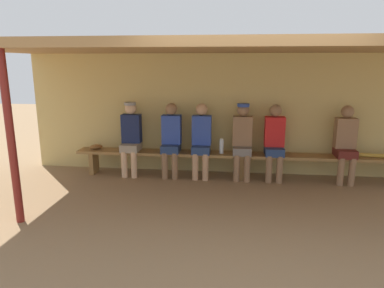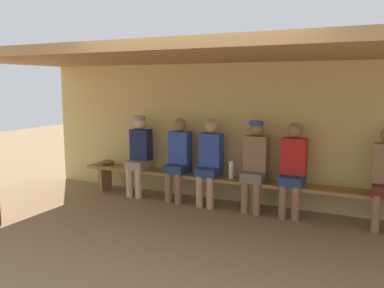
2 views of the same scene
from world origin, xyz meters
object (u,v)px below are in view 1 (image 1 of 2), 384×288
player_near_post (346,141)px  player_in_red (171,137)px  support_post (11,140)px  player_in_blue (242,138)px  player_leftmost (131,135)px  water_bottle_clear (222,146)px  baseball_glove_worn (96,147)px  player_rightmost (201,138)px  player_middle (274,140)px  baseball_bat (371,155)px  bench (242,158)px

player_near_post → player_in_red: size_ratio=1.00×
support_post → player_in_red: support_post is taller
player_in_blue → player_leftmost: same height
water_bottle_clear → baseball_glove_worn: (-2.34, 0.04, -0.08)m
player_in_blue → water_bottle_clear: size_ratio=5.06×
player_in_blue → player_rightmost: 0.73m
player_in_blue → baseball_glove_worn: 2.71m
player_middle → baseball_glove_worn: player_middle is taller
support_post → baseball_bat: bearing=22.3°
support_post → water_bottle_clear: 3.34m
water_bottle_clear → player_near_post: bearing=0.6°
support_post → player_near_post: bearing=24.3°
player_in_red → player_near_post: bearing=0.0°
player_near_post → player_middle: bearing=180.0°
bench → player_leftmost: player_leftmost is taller
bench → baseball_bat: 2.19m
player_leftmost → water_bottle_clear: (1.65, -0.02, -0.16)m
player_middle → baseball_bat: size_ratio=1.66×
bench → player_middle: bearing=0.3°
player_in_red → player_rightmost: (0.55, 0.00, 0.00)m
player_near_post → player_leftmost: bearing=180.0°
bench → player_in_blue: size_ratio=4.46×
support_post → player_in_red: size_ratio=1.65×
player_in_blue → baseball_glove_worn: player_in_blue is taller
water_bottle_clear → player_rightmost: bearing=176.4°
water_bottle_clear → player_in_blue: bearing=3.7°
player_rightmost → baseball_glove_worn: player_rightmost is taller
player_in_red → player_middle: same height
player_rightmost → player_leftmost: 1.29m
player_middle → support_post: bearing=-148.8°
player_middle → water_bottle_clear: 0.93m
player_in_blue → baseball_glove_worn: bearing=179.6°
bench → player_leftmost: bearing=179.9°
player_rightmost → baseball_glove_worn: (-1.97, 0.02, -0.22)m
support_post → player_leftmost: bearing=66.7°
baseball_glove_worn → player_rightmost: bearing=144.2°
support_post → player_in_blue: size_ratio=1.64×
player_in_blue → player_middle: player_in_blue is taller
player_near_post → baseball_bat: 0.50m
player_near_post → player_in_red: (-3.02, 0.00, 0.00)m
player_rightmost → player_leftmost: player_leftmost is taller
player_near_post → support_post: bearing=-155.7°
support_post → player_rightmost: support_post is taller
player_leftmost → baseball_bat: 4.21m
baseball_glove_worn → player_in_red: bearing=144.0°
bench → player_near_post: bearing=0.1°
player_middle → baseball_bat: (1.64, -0.00, -0.24)m
player_near_post → player_middle: 1.19m
bench → player_in_red: size_ratio=4.49×
bench → player_in_blue: 0.36m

